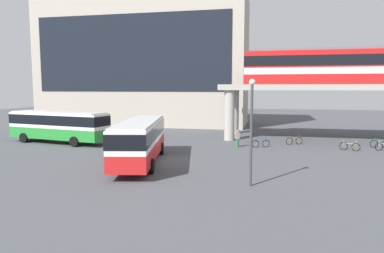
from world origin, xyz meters
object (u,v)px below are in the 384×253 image
(pedestrian_near_building, at_px, (237,139))
(bicycle_blue, at_px, (261,144))
(bicycle_orange, at_px, (350,146))
(bus_secondary, at_px, (58,124))
(train, at_px, (353,66))
(bicycle_brown, at_px, (294,141))
(bus_main, at_px, (140,137))
(station_building, at_px, (145,63))
(bicycle_green, at_px, (380,144))

(pedestrian_near_building, bearing_deg, bicycle_blue, 7.52)
(bicycle_orange, bearing_deg, bus_secondary, -176.57)
(train, relative_size, bicycle_brown, 13.80)
(bus_secondary, distance_m, bicycle_brown, 23.92)
(bus_main, distance_m, bicycle_brown, 16.73)
(bicycle_blue, height_order, bicycle_brown, same)
(bus_main, relative_size, bus_secondary, 1.00)
(bicycle_blue, bearing_deg, bus_main, -133.26)
(train, distance_m, bus_main, 24.88)
(bicycle_brown, bearing_deg, bicycle_orange, -27.52)
(bicycle_brown, xyz_separation_m, pedestrian_near_building, (-5.43, -2.73, 0.40))
(station_building, height_order, pedestrian_near_building, station_building)
(bicycle_brown, bearing_deg, bicycle_blue, -142.85)
(station_building, xyz_separation_m, bicycle_green, (29.41, -17.08, -9.17))
(bicycle_blue, relative_size, bicycle_orange, 1.01)
(bus_main, bearing_deg, bicycle_blue, 46.74)
(train, distance_m, bicycle_green, 9.07)
(bus_secondary, height_order, bicycle_brown, bus_secondary)
(bicycle_orange, bearing_deg, bicycle_blue, -179.90)
(bicycle_brown, relative_size, pedestrian_near_building, 1.02)
(station_building, relative_size, train, 1.38)
(bus_secondary, bearing_deg, pedestrian_near_building, 4.39)
(bicycle_blue, bearing_deg, train, 36.34)
(bus_main, distance_m, bicycle_green, 22.82)
(station_building, distance_m, bus_main, 31.04)
(bicycle_green, height_order, bicycle_blue, same)
(bicycle_green, bearing_deg, bus_main, -149.91)
(bicycle_green, xyz_separation_m, pedestrian_near_building, (-13.23, -2.50, 0.40))
(station_building, bearing_deg, bus_secondary, -95.17)
(train, distance_m, bicycle_brown, 10.72)
(bicycle_orange, bearing_deg, pedestrian_near_building, -178.28)
(bicycle_orange, relative_size, pedestrian_near_building, 1.02)
(bicycle_green, height_order, pedestrian_near_building, pedestrian_near_building)
(bicycle_orange, xyz_separation_m, bicycle_brown, (-4.66, 2.43, 0.00))
(bus_main, xyz_separation_m, bicycle_blue, (8.66, 9.21, -1.63))
(bicycle_brown, bearing_deg, station_building, 142.06)
(bus_main, relative_size, pedestrian_near_building, 7.01)
(bus_secondary, bearing_deg, bicycle_orange, 3.43)
(bicycle_green, xyz_separation_m, bicycle_blue, (-11.03, -2.21, 0.00))
(bus_secondary, relative_size, bicycle_green, 6.32)
(bus_main, relative_size, bicycle_blue, 6.82)
(station_building, relative_size, bicycle_green, 17.56)
(bicycle_green, relative_size, bicycle_orange, 1.09)
(bicycle_orange, height_order, pedestrian_near_building, pedestrian_near_building)
(station_building, xyz_separation_m, bus_main, (9.72, -28.50, -7.54))
(train, bearing_deg, bus_secondary, -163.89)
(bicycle_green, bearing_deg, station_building, 149.85)
(train, bearing_deg, bicycle_green, -70.24)
(bicycle_green, bearing_deg, bicycle_orange, -145.09)
(bus_main, bearing_deg, bicycle_green, 30.09)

